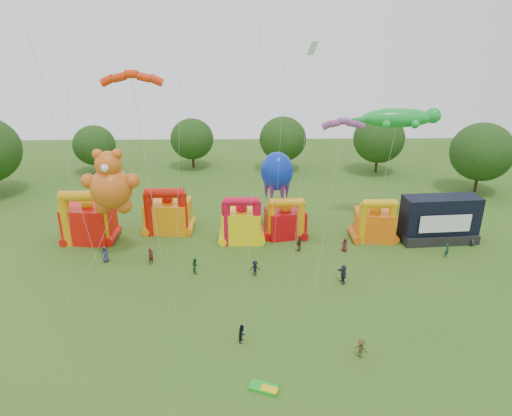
{
  "coord_description": "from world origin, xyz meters",
  "views": [
    {
      "loc": [
        1.53,
        -23.59,
        24.0
      ],
      "look_at": [
        2.43,
        18.0,
        7.48
      ],
      "focal_mm": 32.0,
      "sensor_mm": 36.0,
      "label": 1
    }
  ],
  "objects_px": {
    "bouncy_castle_2": "(242,223)",
    "spectator_4": "(299,243)",
    "teddy_bear_kite": "(108,202)",
    "stage_trailer": "(439,220)",
    "spectator_0": "(105,254)",
    "gecko_kite": "(386,174)",
    "octopus_kite": "(267,203)",
    "bouncy_castle_0": "(88,221)"
  },
  "relations": [
    {
      "from": "bouncy_castle_2",
      "to": "teddy_bear_kite",
      "type": "xyz_separation_m",
      "value": [
        -14.26,
        -3.82,
        4.32
      ]
    },
    {
      "from": "bouncy_castle_2",
      "to": "spectator_0",
      "type": "relative_size",
      "value": 3.26
    },
    {
      "from": "stage_trailer",
      "to": "spectator_0",
      "type": "xyz_separation_m",
      "value": [
        -38.46,
        -4.65,
        -1.79
      ]
    },
    {
      "from": "bouncy_castle_0",
      "to": "gecko_kite",
      "type": "relative_size",
      "value": 0.46
    },
    {
      "from": "bouncy_castle_0",
      "to": "stage_trailer",
      "type": "bearing_deg",
      "value": -1.16
    },
    {
      "from": "bouncy_castle_2",
      "to": "spectator_4",
      "type": "bearing_deg",
      "value": -23.74
    },
    {
      "from": "teddy_bear_kite",
      "to": "spectator_0",
      "type": "bearing_deg",
      "value": -117.47
    },
    {
      "from": "spectator_0",
      "to": "spectator_4",
      "type": "distance_m",
      "value": 21.62
    },
    {
      "from": "teddy_bear_kite",
      "to": "spectator_0",
      "type": "relative_size",
      "value": 6.7
    },
    {
      "from": "stage_trailer",
      "to": "octopus_kite",
      "type": "xyz_separation_m",
      "value": [
        -20.52,
        1.71,
        1.59
      ]
    },
    {
      "from": "gecko_kite",
      "to": "octopus_kite",
      "type": "xyz_separation_m",
      "value": [
        -14.6,
        -1.83,
        -3.0
      ]
    },
    {
      "from": "octopus_kite",
      "to": "teddy_bear_kite",
      "type": "bearing_deg",
      "value": -163.43
    },
    {
      "from": "bouncy_castle_0",
      "to": "octopus_kite",
      "type": "xyz_separation_m",
      "value": [
        21.29,
        0.87,
        1.73
      ]
    },
    {
      "from": "bouncy_castle_0",
      "to": "spectator_4",
      "type": "xyz_separation_m",
      "value": [
        24.86,
        -3.37,
        -1.61
      ]
    },
    {
      "from": "bouncy_castle_2",
      "to": "octopus_kite",
      "type": "xyz_separation_m",
      "value": [
        3.04,
        1.33,
        2.01
      ]
    },
    {
      "from": "bouncy_castle_2",
      "to": "spectator_0",
      "type": "height_order",
      "value": "bouncy_castle_2"
    },
    {
      "from": "stage_trailer",
      "to": "spectator_4",
      "type": "bearing_deg",
      "value": -171.54
    },
    {
      "from": "teddy_bear_kite",
      "to": "gecko_kite",
      "type": "xyz_separation_m",
      "value": [
        31.91,
        6.97,
        0.68
      ]
    },
    {
      "from": "teddy_bear_kite",
      "to": "spectator_0",
      "type": "xyz_separation_m",
      "value": [
        -0.63,
        -1.22,
        -5.7
      ]
    },
    {
      "from": "spectator_0",
      "to": "spectator_4",
      "type": "relative_size",
      "value": 0.96
    },
    {
      "from": "bouncy_castle_0",
      "to": "spectator_0",
      "type": "distance_m",
      "value": 6.65
    },
    {
      "from": "stage_trailer",
      "to": "teddy_bear_kite",
      "type": "distance_m",
      "value": 38.18
    },
    {
      "from": "gecko_kite",
      "to": "stage_trailer",
      "type": "bearing_deg",
      "value": -30.87
    },
    {
      "from": "stage_trailer",
      "to": "spectator_4",
      "type": "relative_size",
      "value": 4.75
    },
    {
      "from": "octopus_kite",
      "to": "spectator_4",
      "type": "xyz_separation_m",
      "value": [
        3.57,
        -4.24,
        -3.34
      ]
    },
    {
      "from": "bouncy_castle_0",
      "to": "bouncy_castle_2",
      "type": "distance_m",
      "value": 18.25
    },
    {
      "from": "bouncy_castle_2",
      "to": "teddy_bear_kite",
      "type": "relative_size",
      "value": 0.49
    },
    {
      "from": "bouncy_castle_2",
      "to": "stage_trailer",
      "type": "bearing_deg",
      "value": -0.94
    },
    {
      "from": "bouncy_castle_0",
      "to": "spectator_0",
      "type": "bearing_deg",
      "value": -58.66
    },
    {
      "from": "spectator_4",
      "to": "gecko_kite",
      "type": "bearing_deg",
      "value": 163.81
    },
    {
      "from": "bouncy_castle_0",
      "to": "bouncy_castle_2",
      "type": "xyz_separation_m",
      "value": [
        18.24,
        -0.46,
        -0.27
      ]
    },
    {
      "from": "stage_trailer",
      "to": "teddy_bear_kite",
      "type": "height_order",
      "value": "teddy_bear_kite"
    },
    {
      "from": "bouncy_castle_2",
      "to": "octopus_kite",
      "type": "height_order",
      "value": "octopus_kite"
    },
    {
      "from": "bouncy_castle_0",
      "to": "teddy_bear_kite",
      "type": "bearing_deg",
      "value": -47.06
    },
    {
      "from": "octopus_kite",
      "to": "gecko_kite",
      "type": "bearing_deg",
      "value": 7.13
    },
    {
      "from": "bouncy_castle_2",
      "to": "spectator_4",
      "type": "distance_m",
      "value": 7.35
    },
    {
      "from": "stage_trailer",
      "to": "gecko_kite",
      "type": "distance_m",
      "value": 8.29
    },
    {
      "from": "gecko_kite",
      "to": "octopus_kite",
      "type": "relative_size",
      "value": 1.46
    },
    {
      "from": "bouncy_castle_0",
      "to": "octopus_kite",
      "type": "distance_m",
      "value": 21.38
    },
    {
      "from": "bouncy_castle_0",
      "to": "stage_trailer",
      "type": "xyz_separation_m",
      "value": [
        41.81,
        -0.85,
        0.14
      ]
    },
    {
      "from": "bouncy_castle_0",
      "to": "gecko_kite",
      "type": "xyz_separation_m",
      "value": [
        35.89,
        2.69,
        4.74
      ]
    },
    {
      "from": "teddy_bear_kite",
      "to": "octopus_kite",
      "type": "height_order",
      "value": "teddy_bear_kite"
    }
  ]
}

